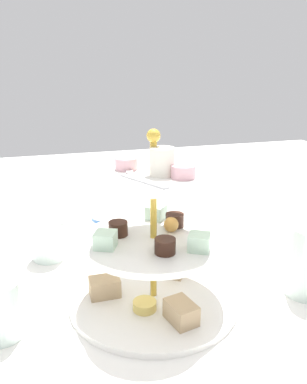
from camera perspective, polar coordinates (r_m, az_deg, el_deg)
The scene contains 6 objects.
ground_plane at distance 0.64m, azimuth 0.00°, elevation -15.88°, with size 2.40×2.40×0.00m, color white.
tiered_serving_stand at distance 0.60m, azimuth 0.03°, elevation -9.08°, with size 0.27×0.27×0.28m.
water_glass_short_left at distance 0.78m, azimuth -15.49°, elevation -6.95°, with size 0.06×0.06×0.08m, color silver.
teacup_with_saucer at distance 0.85m, azimuth -7.22°, elevation -5.27°, with size 0.09×0.09×0.05m.
butter_knife_right at distance 0.90m, azimuth 7.37°, elevation -5.67°, with size 0.17×0.01×0.00m, color silver.
water_glass_mid_back at distance 0.59m, azimuth -21.97°, elevation -15.98°, with size 0.06×0.06×0.08m, color silver.
Camera 1 is at (0.51, -0.16, 0.36)m, focal length 35.59 mm.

